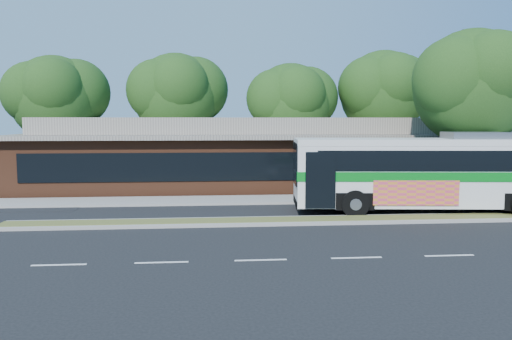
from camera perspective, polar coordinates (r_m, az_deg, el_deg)
The scene contains 12 objects.
ground at distance 20.77m, azimuth 7.52°, elevation -6.22°, with size 120.00×120.00×0.00m, color black.
median_strip at distance 21.33m, azimuth 7.18°, elevation -5.70°, with size 26.00×1.10×0.15m, color #485323.
sidewalk at distance 26.94m, azimuth 4.59°, elevation -3.34°, with size 44.00×2.60×0.12m, color gray.
plaza_building at distance 33.20m, azimuth 2.74°, elevation 1.95°, with size 33.20×11.20×4.45m.
lamp_post at distance 29.40m, azimuth 23.64°, elevation 6.43°, with size 0.93×0.18×9.07m.
tree_bg_a at distance 36.47m, azimuth -21.30°, elevation 7.79°, with size 6.47×5.80×8.63m.
tree_bg_b at distance 36.11m, azimuth -8.42°, elevation 8.57°, with size 6.69×6.00×9.00m.
tree_bg_c at distance 35.49m, azimuth 4.57°, elevation 7.77°, with size 6.24×5.60×8.26m.
tree_bg_d at distance 38.29m, azimuth 14.90°, elevation 8.68°, with size 6.91×6.20×9.37m.
tree_bg_e at distance 39.77m, azimuth 23.56°, elevation 7.31°, with size 6.47×5.80×8.50m.
transit_bus at distance 24.68m, azimuth 20.23°, elevation 0.24°, with size 13.53×4.18×3.74m.
sidewalk_tree at distance 28.92m, azimuth 24.10°, elevation 8.88°, with size 6.68×5.99×8.99m.
Camera 1 is at (-4.43, -19.85, 4.24)m, focal length 35.00 mm.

